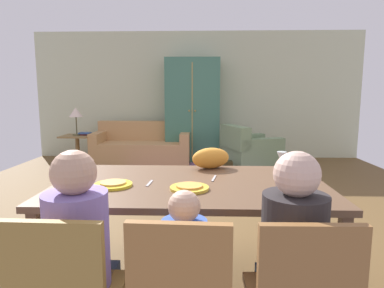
{
  "coord_description": "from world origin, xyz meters",
  "views": [
    {
      "loc": [
        0.13,
        -3.46,
        1.35
      ],
      "look_at": [
        0.02,
        -0.03,
        0.85
      ],
      "focal_mm": 31.02,
      "sensor_mm": 36.0,
      "label": 1
    }
  ],
  "objects_px": {
    "dining_table": "(190,191)",
    "side_table": "(77,145)",
    "table_lamp": "(76,113)",
    "book_lower": "(87,134)",
    "armchair": "(249,153)",
    "wine_glass": "(282,159)",
    "person_man": "(82,269)",
    "cat": "(211,158)",
    "plate_near_man": "(113,185)",
    "person_child": "(185,287)",
    "couch": "(143,147)",
    "book_upper": "(85,133)",
    "plate_near_child": "(189,188)",
    "person_woman": "(290,272)",
    "armoire": "(193,110)",
    "handbag": "(223,169)"
  },
  "relations": [
    {
      "from": "plate_near_man",
      "to": "plate_near_child",
      "type": "bearing_deg",
      "value": -6.76
    },
    {
      "from": "armchair",
      "to": "table_lamp",
      "type": "relative_size",
      "value": 2.04
    },
    {
      "from": "side_table",
      "to": "handbag",
      "type": "distance_m",
      "value": 2.96
    },
    {
      "from": "armchair",
      "to": "book_upper",
      "type": "relative_size",
      "value": 5.01
    },
    {
      "from": "couch",
      "to": "handbag",
      "type": "height_order",
      "value": "couch"
    },
    {
      "from": "plate_near_man",
      "to": "table_lamp",
      "type": "relative_size",
      "value": 0.46
    },
    {
      "from": "wine_glass",
      "to": "dining_table",
      "type": "bearing_deg",
      "value": -164.8
    },
    {
      "from": "plate_near_man",
      "to": "couch",
      "type": "xyz_separation_m",
      "value": [
        -0.64,
        4.53,
        -0.47
      ]
    },
    {
      "from": "couch",
      "to": "armchair",
      "type": "distance_m",
      "value": 2.18
    },
    {
      "from": "dining_table",
      "to": "table_lamp",
      "type": "height_order",
      "value": "table_lamp"
    },
    {
      "from": "person_woman",
      "to": "table_lamp",
      "type": "xyz_separation_m",
      "value": [
        -2.89,
        4.88,
        0.5
      ]
    },
    {
      "from": "armchair",
      "to": "handbag",
      "type": "xyz_separation_m",
      "value": [
        -0.5,
        -0.48,
        -0.19
      ]
    },
    {
      "from": "cat",
      "to": "table_lamp",
      "type": "relative_size",
      "value": 0.59
    },
    {
      "from": "dining_table",
      "to": "plate_near_man",
      "type": "height_order",
      "value": "plate_near_man"
    },
    {
      "from": "side_table",
      "to": "table_lamp",
      "type": "distance_m",
      "value": 0.63
    },
    {
      "from": "person_woman",
      "to": "book_upper",
      "type": "xyz_separation_m",
      "value": [
        -2.73,
        4.88,
        0.11
      ]
    },
    {
      "from": "dining_table",
      "to": "person_child",
      "type": "distance_m",
      "value": 0.78
    },
    {
      "from": "book_lower",
      "to": "cat",
      "type": "bearing_deg",
      "value": -57.94
    },
    {
      "from": "dining_table",
      "to": "cat",
      "type": "relative_size",
      "value": 5.75
    },
    {
      "from": "couch",
      "to": "book_upper",
      "type": "bearing_deg",
      "value": -166.45
    },
    {
      "from": "book_upper",
      "to": "handbag",
      "type": "height_order",
      "value": "book_upper"
    },
    {
      "from": "cat",
      "to": "table_lamp",
      "type": "xyz_separation_m",
      "value": [
        -2.54,
        3.71,
        0.16
      ]
    },
    {
      "from": "wine_glass",
      "to": "person_man",
      "type": "height_order",
      "value": "person_man"
    },
    {
      "from": "person_child",
      "to": "person_woman",
      "type": "relative_size",
      "value": 0.83
    },
    {
      "from": "couch",
      "to": "book_lower",
      "type": "relative_size",
      "value": 8.77
    },
    {
      "from": "dining_table",
      "to": "side_table",
      "type": "distance_m",
      "value": 4.8
    },
    {
      "from": "dining_table",
      "to": "cat",
      "type": "distance_m",
      "value": 0.49
    },
    {
      "from": "armchair",
      "to": "cat",
      "type": "bearing_deg",
      "value": -103.23
    },
    {
      "from": "plate_near_child",
      "to": "person_man",
      "type": "relative_size",
      "value": 0.23
    },
    {
      "from": "book_lower",
      "to": "person_child",
      "type": "bearing_deg",
      "value": -65.97
    },
    {
      "from": "table_lamp",
      "to": "person_man",
      "type": "bearing_deg",
      "value": -68.9
    },
    {
      "from": "person_child",
      "to": "side_table",
      "type": "relative_size",
      "value": 1.59
    },
    {
      "from": "plate_near_child",
      "to": "book_upper",
      "type": "bearing_deg",
      "value": 117.22
    },
    {
      "from": "armchair",
      "to": "book_lower",
      "type": "relative_size",
      "value": 5.01
    },
    {
      "from": "wine_glass",
      "to": "person_child",
      "type": "distance_m",
      "value": 1.22
    },
    {
      "from": "dining_table",
      "to": "armoire",
      "type": "relative_size",
      "value": 0.88
    },
    {
      "from": "person_man",
      "to": "person_woman",
      "type": "bearing_deg",
      "value": 0.0
    },
    {
      "from": "side_table",
      "to": "book_upper",
      "type": "relative_size",
      "value": 2.64
    },
    {
      "from": "armoire",
      "to": "plate_near_child",
      "type": "bearing_deg",
      "value": -88.44
    },
    {
      "from": "couch",
      "to": "book_upper",
      "type": "distance_m",
      "value": 1.16
    },
    {
      "from": "person_man",
      "to": "cat",
      "type": "relative_size",
      "value": 3.47
    },
    {
      "from": "armchair",
      "to": "book_lower",
      "type": "height_order",
      "value": "armchair"
    },
    {
      "from": "book_upper",
      "to": "handbag",
      "type": "xyz_separation_m",
      "value": [
        2.65,
        -0.9,
        -0.49
      ]
    },
    {
      "from": "wine_glass",
      "to": "handbag",
      "type": "height_order",
      "value": "wine_glass"
    },
    {
      "from": "table_lamp",
      "to": "book_lower",
      "type": "distance_m",
      "value": 0.46
    },
    {
      "from": "person_woman",
      "to": "cat",
      "type": "height_order",
      "value": "person_woman"
    },
    {
      "from": "plate_near_man",
      "to": "armoire",
      "type": "bearing_deg",
      "value": 85.53
    },
    {
      "from": "plate_near_man",
      "to": "book_upper",
      "type": "height_order",
      "value": "plate_near_man"
    },
    {
      "from": "dining_table",
      "to": "plate_near_child",
      "type": "xyz_separation_m",
      "value": [
        -0.0,
        -0.18,
        0.07
      ]
    },
    {
      "from": "table_lamp",
      "to": "side_table",
      "type": "bearing_deg",
      "value": 0.0
    }
  ]
}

